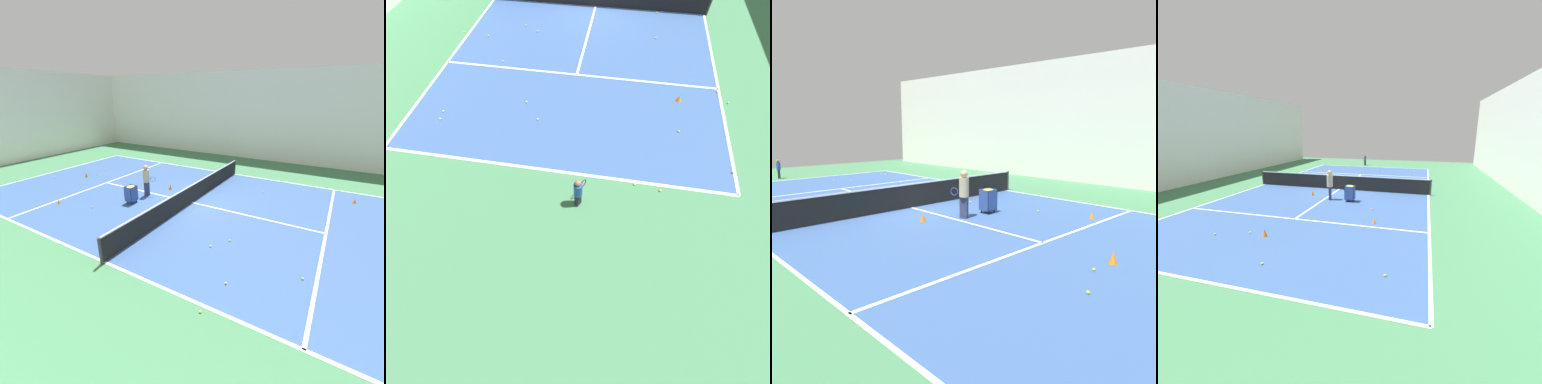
# 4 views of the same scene
# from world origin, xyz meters

# --- Properties ---
(ground_plane) EXTENTS (36.52, 36.52, 0.00)m
(ground_plane) POSITION_xyz_m (0.00, 0.00, 0.00)
(ground_plane) COLOR #3D754C
(court_playing_area) EXTENTS (11.47, 22.44, 0.00)m
(court_playing_area) POSITION_xyz_m (0.00, 0.00, 0.00)
(court_playing_area) COLOR #335189
(court_playing_area) RESTS_ON ground
(line_baseline_near) EXTENTS (11.47, 0.10, 0.00)m
(line_baseline_near) POSITION_xyz_m (0.00, -11.22, 0.01)
(line_baseline_near) COLOR white
(line_baseline_near) RESTS_ON ground
(line_sideline_right) EXTENTS (0.10, 22.44, 0.00)m
(line_sideline_right) POSITION_xyz_m (5.74, 0.00, 0.01)
(line_sideline_right) COLOR white
(line_sideline_right) RESTS_ON ground
(line_service_near) EXTENTS (11.47, 0.10, 0.00)m
(line_service_near) POSITION_xyz_m (0.00, -6.17, 0.01)
(line_service_near) COLOR white
(line_service_near) RESTS_ON ground
(line_centre_service) EXTENTS (0.10, 12.34, 0.00)m
(line_centre_service) POSITION_xyz_m (0.00, 0.00, 0.01)
(line_centre_service) COLOR white
(line_centre_service) RESTS_ON ground
(player_near_baseline) EXTENTS (0.33, 0.58, 1.17)m
(player_near_baseline) POSITION_xyz_m (1.06, -12.25, 0.67)
(player_near_baseline) COLOR black
(player_near_baseline) RESTS_ON ground
(training_cone_1) EXTENTS (0.21, 0.21, 0.22)m
(training_cone_1) POSITION_xyz_m (4.12, -7.16, 0.11)
(training_cone_1) COLOR orange
(training_cone_1) RESTS_ON ground
(tennis_ball_0) EXTENTS (0.07, 0.07, 0.07)m
(tennis_ball_0) POSITION_xyz_m (3.29, -0.22, 0.04)
(tennis_ball_0) COLOR yellow
(tennis_ball_0) RESTS_ON ground
(tennis_ball_1) EXTENTS (0.07, 0.07, 0.07)m
(tennis_ball_1) POSITION_xyz_m (2.65, -11.33, 0.04)
(tennis_ball_1) COLOR yellow
(tennis_ball_1) RESTS_ON ground
(tennis_ball_2) EXTENTS (0.07, 0.07, 0.07)m
(tennis_ball_2) POSITION_xyz_m (4.07, -8.84, 0.04)
(tennis_ball_2) COLOR yellow
(tennis_ball_2) RESTS_ON ground
(tennis_ball_4) EXTENTS (0.07, 0.07, 0.07)m
(tennis_ball_4) POSITION_xyz_m (3.24, -2.76, 0.04)
(tennis_ball_4) COLOR yellow
(tennis_ball_4) RESTS_ON ground
(tennis_ball_6) EXTENTS (0.07, 0.07, 0.07)m
(tennis_ball_6) POSITION_xyz_m (-4.51, -9.22, 0.04)
(tennis_ball_6) COLOR yellow
(tennis_ball_6) RESTS_ON ground
(tennis_ball_7) EXTENTS (0.07, 0.07, 0.07)m
(tennis_ball_7) POSITION_xyz_m (-5.98, -3.74, 0.04)
(tennis_ball_7) COLOR yellow
(tennis_ball_7) RESTS_ON ground
(tennis_ball_9) EXTENTS (0.07, 0.07, 0.07)m
(tennis_ball_9) POSITION_xyz_m (5.67, -10.39, 0.04)
(tennis_ball_9) COLOR yellow
(tennis_ball_9) RESTS_ON ground
(tennis_ball_10) EXTENTS (0.07, 0.07, 0.07)m
(tennis_ball_10) POSITION_xyz_m (-2.46, -3.09, 0.04)
(tennis_ball_10) COLOR yellow
(tennis_ball_10) RESTS_ON ground
(tennis_ball_12) EXTENTS (0.07, 0.07, 0.07)m
(tennis_ball_12) POSITION_xyz_m (3.42, -11.43, 0.04)
(tennis_ball_12) COLOR yellow
(tennis_ball_12) RESTS_ON ground
(tennis_ball_13) EXTENTS (0.07, 0.07, 0.07)m
(tennis_ball_13) POSITION_xyz_m (-3.34, -5.79, 0.04)
(tennis_ball_13) COLOR yellow
(tennis_ball_13) RESTS_ON ground
(tennis_ball_16) EXTENTS (0.07, 0.07, 0.07)m
(tennis_ball_16) POSITION_xyz_m (-3.17, -2.63, 0.04)
(tennis_ball_16) COLOR yellow
(tennis_ball_16) RESTS_ON ground
(tennis_ball_18) EXTENTS (0.07, 0.07, 0.07)m
(tennis_ball_18) POSITION_xyz_m (-4.44, -9.62, 0.04)
(tennis_ball_18) COLOR yellow
(tennis_ball_18) RESTS_ON ground
(tennis_ball_19) EXTENTS (0.07, 0.07, 0.07)m
(tennis_ball_19) POSITION_xyz_m (-4.68, -3.88, 0.04)
(tennis_ball_19) COLOR yellow
(tennis_ball_19) RESTS_ON ground
(tennis_ball_20) EXTENTS (0.07, 0.07, 0.07)m
(tennis_ball_20) POSITION_xyz_m (-0.95, -9.06, 0.04)
(tennis_ball_20) COLOR yellow
(tennis_ball_20) RESTS_ON ground
(tennis_ball_21) EXTENTS (0.07, 0.07, 0.07)m
(tennis_ball_21) POSITION_xyz_m (5.66, -6.43, 0.04)
(tennis_ball_21) COLOR yellow
(tennis_ball_21) RESTS_ON ground
(tennis_ball_22) EXTENTS (0.07, 0.07, 0.07)m
(tennis_ball_22) POSITION_xyz_m (-1.60, -8.22, 0.04)
(tennis_ball_22) COLOR yellow
(tennis_ball_22) RESTS_ON ground
(tennis_ball_23) EXTENTS (0.07, 0.07, 0.07)m
(tennis_ball_23) POSITION_xyz_m (5.98, -7.03, 0.04)
(tennis_ball_23) COLOR yellow
(tennis_ball_23) RESTS_ON ground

